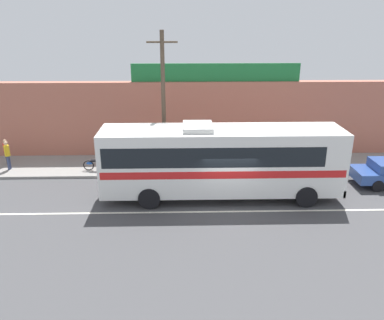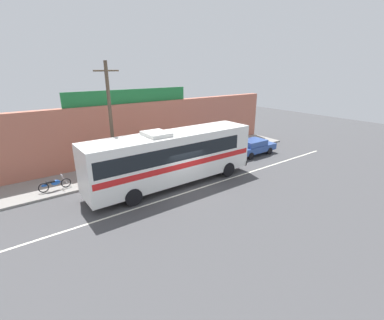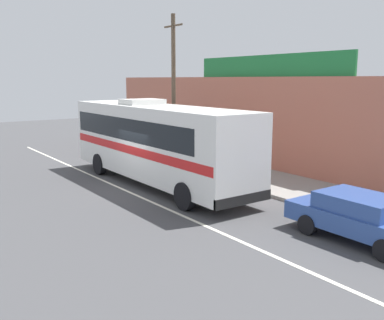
% 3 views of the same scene
% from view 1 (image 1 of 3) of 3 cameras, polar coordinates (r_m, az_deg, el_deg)
% --- Properties ---
extents(ground_plane, '(70.00, 70.00, 0.00)m').
position_cam_1_polar(ground_plane, '(19.26, 5.16, -6.39)').
color(ground_plane, '#444447').
extents(sidewalk_slab, '(30.00, 3.60, 0.14)m').
position_cam_1_polar(sidewalk_slab, '(23.97, 3.80, -0.69)').
color(sidewalk_slab, gray).
rests_on(sidewalk_slab, ground_plane).
extents(storefront_facade, '(30.00, 0.70, 4.80)m').
position_cam_1_polar(storefront_facade, '(25.32, 3.49, 5.98)').
color(storefront_facade, '#B26651').
rests_on(storefront_facade, ground_plane).
extents(storefront_billboard, '(10.44, 0.12, 1.10)m').
position_cam_1_polar(storefront_billboard, '(24.76, 3.49, 12.61)').
color(storefront_billboard, '#1E7538').
rests_on(storefront_billboard, storefront_facade).
extents(road_center_stripe, '(30.00, 0.14, 0.01)m').
position_cam_1_polar(road_center_stripe, '(18.55, 5.43, -7.47)').
color(road_center_stripe, silver).
rests_on(road_center_stripe, ground_plane).
extents(intercity_bus, '(11.69, 2.66, 3.78)m').
position_cam_1_polar(intercity_bus, '(19.18, 4.07, 0.24)').
color(intercity_bus, white).
rests_on(intercity_bus, ground_plane).
extents(utility_pole, '(1.60, 0.22, 7.83)m').
position_cam_1_polar(utility_pole, '(21.29, -4.17, 8.19)').
color(utility_pole, brown).
rests_on(utility_pole, sidewalk_slab).
extents(motorcycle_orange, '(1.93, 0.56, 0.94)m').
position_cam_1_polar(motorcycle_orange, '(23.35, -13.37, -0.50)').
color(motorcycle_orange, black).
rests_on(motorcycle_orange, sidewalk_slab).
extents(motorcycle_black, '(1.97, 0.56, 0.94)m').
position_cam_1_polar(motorcycle_black, '(22.89, -7.75, -0.54)').
color(motorcycle_black, black).
rests_on(motorcycle_black, sidewalk_slab).
extents(pedestrian_by_curb, '(0.30, 0.48, 1.71)m').
position_cam_1_polar(pedestrian_by_curb, '(25.10, -25.31, 0.91)').
color(pedestrian_by_curb, navy).
rests_on(pedestrian_by_curb, sidewalk_slab).
extents(pedestrian_near_shop, '(0.30, 0.48, 1.62)m').
position_cam_1_polar(pedestrian_near_shop, '(23.91, 0.72, 1.85)').
color(pedestrian_near_shop, black).
rests_on(pedestrian_near_shop, sidewalk_slab).
extents(pedestrian_far_left, '(0.30, 0.48, 1.57)m').
position_cam_1_polar(pedestrian_far_left, '(26.07, -25.44, 1.33)').
color(pedestrian_far_left, brown).
rests_on(pedestrian_far_left, sidewalk_slab).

